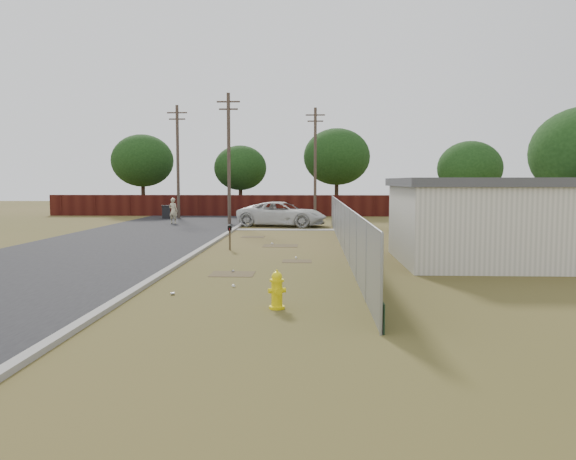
{
  "coord_description": "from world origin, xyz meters",
  "views": [
    {
      "loc": [
        1.75,
        -22.75,
        2.99
      ],
      "look_at": [
        0.83,
        -1.16,
        1.1
      ],
      "focal_mm": 35.0,
      "sensor_mm": 36.0,
      "label": 1
    }
  ],
  "objects_px": {
    "fire_hydrant": "(277,291)",
    "mailbox": "(230,230)",
    "pickup_truck": "(282,214)",
    "trash_bin": "(166,212)",
    "pedestrian": "(173,211)"
  },
  "relations": [
    {
      "from": "fire_hydrant",
      "to": "pedestrian",
      "type": "bearing_deg",
      "value": 108.93
    },
    {
      "from": "pickup_truck",
      "to": "pedestrian",
      "type": "distance_m",
      "value": 8.0
    },
    {
      "from": "pickup_truck",
      "to": "pedestrian",
      "type": "bearing_deg",
      "value": 89.25
    },
    {
      "from": "mailbox",
      "to": "trash_bin",
      "type": "bearing_deg",
      "value": 111.91
    },
    {
      "from": "fire_hydrant",
      "to": "mailbox",
      "type": "xyz_separation_m",
      "value": [
        -2.75,
        11.17,
        0.43
      ]
    },
    {
      "from": "fire_hydrant",
      "to": "mailbox",
      "type": "distance_m",
      "value": 11.52
    },
    {
      "from": "mailbox",
      "to": "pickup_truck",
      "type": "bearing_deg",
      "value": 82.99
    },
    {
      "from": "fire_hydrant",
      "to": "trash_bin",
      "type": "bearing_deg",
      "value": 109.1
    },
    {
      "from": "mailbox",
      "to": "pedestrian",
      "type": "relative_size",
      "value": 0.6
    },
    {
      "from": "mailbox",
      "to": "fire_hydrant",
      "type": "bearing_deg",
      "value": -76.17
    },
    {
      "from": "trash_bin",
      "to": "pickup_truck",
      "type": "bearing_deg",
      "value": -36.05
    },
    {
      "from": "fire_hydrant",
      "to": "pedestrian",
      "type": "height_order",
      "value": "pedestrian"
    },
    {
      "from": "mailbox",
      "to": "pedestrian",
      "type": "distance_m",
      "value": 16.1
    },
    {
      "from": "fire_hydrant",
      "to": "mailbox",
      "type": "height_order",
      "value": "mailbox"
    },
    {
      "from": "pickup_truck",
      "to": "pedestrian",
      "type": "relative_size",
      "value": 3.23
    }
  ]
}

